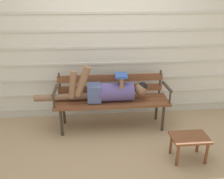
# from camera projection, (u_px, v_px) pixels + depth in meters

# --- Properties ---
(ground_plane) EXTENTS (12.00, 12.00, 0.00)m
(ground_plane) POSITION_uv_depth(u_px,v_px,m) (113.00, 130.00, 3.59)
(ground_plane) COLOR tan
(house_siding) EXTENTS (5.04, 0.08, 2.10)m
(house_siding) POSITION_uv_depth(u_px,v_px,m) (109.00, 55.00, 3.75)
(house_siding) COLOR beige
(house_siding) RESTS_ON ground
(park_bench) EXTENTS (1.73, 0.48, 0.85)m
(park_bench) POSITION_uv_depth(u_px,v_px,m) (112.00, 96.00, 3.57)
(park_bench) COLOR brown
(park_bench) RESTS_ON ground
(reclining_person) EXTENTS (1.70, 0.28, 0.58)m
(reclining_person) POSITION_uv_depth(u_px,v_px,m) (107.00, 91.00, 3.46)
(reclining_person) COLOR #514784
(footstool) EXTENTS (0.46, 0.30, 0.33)m
(footstool) POSITION_uv_depth(u_px,v_px,m) (189.00, 141.00, 2.87)
(footstool) COLOR brown
(footstool) RESTS_ON ground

